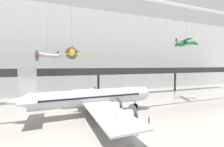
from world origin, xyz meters
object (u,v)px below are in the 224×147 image
Objects in this scene: suspended_plane_green_biplane at (186,43)px; info_sign_pedestal at (149,121)px; suspended_plane_yellow_lowwing at (72,53)px; airliner_silver_main at (90,98)px; suspended_plane_silver_racer at (48,56)px.

info_sign_pedestal is at bearing 55.46° from suspended_plane_green_biplane.
info_sign_pedestal is at bearing -133.17° from suspended_plane_yellow_lowwing.
airliner_silver_main is 2.60× the size of suspended_plane_silver_racer.
airliner_silver_main is 3.80× the size of suspended_plane_green_biplane.
suspended_plane_silver_racer is at bearing 7.02° from suspended_plane_green_biplane.
suspended_plane_green_biplane is at bearing 133.65° from suspended_plane_silver_racer.
suspended_plane_silver_racer is (-34.74, 12.25, -3.39)m from suspended_plane_green_biplane.
suspended_plane_yellow_lowwing is at bearing 88.31° from suspended_plane_silver_racer.
suspended_plane_yellow_lowwing is 9.14× the size of info_sign_pedestal.
suspended_plane_green_biplane is 36.99m from suspended_plane_silver_racer.
airliner_silver_main is at bearing 32.41° from suspended_plane_green_biplane.
info_sign_pedestal is at bearing 98.28° from suspended_plane_silver_racer.
suspended_plane_silver_racer reaches higher than airliner_silver_main.
suspended_plane_green_biplane reaches higher than suspended_plane_yellow_lowwing.
suspended_plane_yellow_lowwing reaches higher than info_sign_pedestal.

